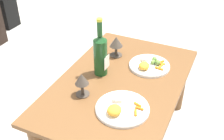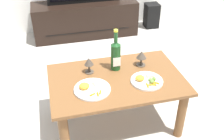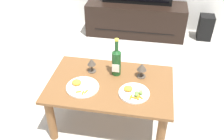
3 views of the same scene
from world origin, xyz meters
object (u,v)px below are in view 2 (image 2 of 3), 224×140
floor_speaker (152,15)px  goblet_left (89,63)px  wine_bottle (116,54)px  dinner_plate_left (91,89)px  dinner_plate_right (147,80)px  goblet_right (141,56)px  dining_table (116,87)px  tv_stand (85,19)px

floor_speaker → goblet_left: bearing=-124.7°
wine_bottle → goblet_left: bearing=-179.8°
goblet_left → dinner_plate_left: goblet_left is taller
dinner_plate_right → floor_speaker: bearing=66.9°
goblet_left → wine_bottle: bearing=0.2°
wine_bottle → floor_speaker: bearing=59.3°
goblet_right → floor_speaker: bearing=65.1°
wine_bottle → dinner_plate_right: wine_bottle is taller
dinner_plate_left → goblet_left: bearing=83.5°
floor_speaker → dinner_plate_left: dinner_plate_left is taller
wine_bottle → dinner_plate_right: (0.18, -0.24, -0.12)m
dining_table → wine_bottle: 0.26m
wine_bottle → dinner_plate_left: wine_bottle is taller
dining_table → goblet_left: (-0.19, 0.13, 0.18)m
tv_stand → goblet_left: (-0.23, -1.64, 0.31)m
wine_bottle → goblet_left: (-0.22, -0.00, -0.04)m
dining_table → wine_bottle: (0.03, 0.14, 0.22)m
floor_speaker → dinner_plate_right: dinner_plate_right is taller
dining_table → dinner_plate_left: dinner_plate_left is taller
dining_table → goblet_right: goblet_right is taller
dinner_plate_left → goblet_right: bearing=26.8°
tv_stand → wine_bottle: size_ratio=4.01×
goblet_right → dinner_plate_left: (-0.46, -0.23, -0.08)m
tv_stand → wine_bottle: 1.67m
dining_table → wine_bottle: size_ratio=2.99×
floor_speaker → tv_stand: bearing=-176.7°
wine_bottle → dinner_plate_left: size_ratio=1.29×
dining_table → dinner_plate_right: bearing=-25.7°
tv_stand → dinner_plate_right: size_ratio=5.63×
tv_stand → floor_speaker: 0.98m
dining_table → goblet_left: bearing=144.4°
floor_speaker → dinner_plate_right: 2.09m
floor_speaker → goblet_right: goblet_right is taller
wine_bottle → dinner_plate_right: 0.32m
wine_bottle → goblet_right: size_ratio=2.59×
floor_speaker → goblet_right: size_ratio=2.62×
tv_stand → goblet_left: size_ratio=10.43×
dining_table → floor_speaker: bearing=60.5°
goblet_right → dinner_plate_left: 0.52m
floor_speaker → dinner_plate_left: (-1.23, -1.90, 0.29)m
goblet_right → dinner_plate_left: goblet_right is taller
goblet_right → dining_table: bearing=-151.2°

